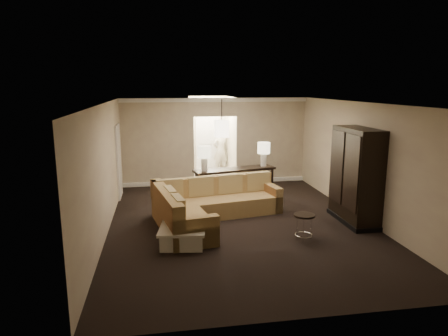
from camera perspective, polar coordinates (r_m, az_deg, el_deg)
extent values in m
plane|color=black|center=(9.50, 2.27, -7.89)|extent=(8.00, 8.00, 0.00)
cube|color=beige|center=(13.01, -1.23, 3.83)|extent=(6.00, 0.04, 2.80)
cube|color=beige|center=(5.40, 11.04, -7.83)|extent=(6.00, 0.04, 2.80)
cube|color=beige|center=(9.01, -16.68, -0.21)|extent=(0.04, 8.00, 2.80)
cube|color=beige|center=(10.16, 19.16, 0.94)|extent=(0.04, 8.00, 2.80)
cube|color=white|center=(8.95, 2.42, 9.24)|extent=(6.00, 8.00, 0.02)
cube|color=white|center=(12.85, -1.23, 9.69)|extent=(6.00, 0.10, 0.12)
cube|color=white|center=(13.21, -1.18, -1.96)|extent=(6.00, 0.10, 0.12)
cube|color=white|center=(11.81, -14.79, 0.91)|extent=(0.05, 0.90, 2.10)
cube|color=silver|center=(14.24, -1.78, -1.21)|extent=(1.40, 2.00, 0.01)
cube|color=#F1E3C5|center=(13.92, -4.68, 4.32)|extent=(0.04, 2.00, 2.80)
cube|color=#F1E3C5|center=(14.10, 1.01, 4.45)|extent=(0.04, 2.00, 2.80)
cube|color=#F1E3C5|center=(14.98, -2.33, 4.87)|extent=(1.40, 0.04, 2.80)
cube|color=white|center=(14.99, -2.30, 3.53)|extent=(0.90, 0.05, 2.10)
cube|color=brown|center=(10.02, -0.86, -5.49)|extent=(3.27, 1.50, 0.44)
cube|color=brown|center=(8.62, -5.22, -8.44)|extent=(1.20, 1.62, 0.44)
cube|color=brown|center=(10.21, -1.50, -2.47)|extent=(3.14, 0.82, 0.48)
cube|color=brown|center=(8.89, -8.31, -4.76)|extent=(0.71, 2.52, 0.48)
cube|color=brown|center=(10.54, 6.73, -4.11)|extent=(0.38, 0.97, 0.65)
cube|color=brown|center=(8.02, -4.07, -9.22)|extent=(0.97, 0.38, 0.65)
cube|color=tan|center=(9.87, -7.79, -2.96)|extent=(0.67, 0.28, 0.48)
cube|color=tan|center=(10.05, -3.40, -2.60)|extent=(0.67, 0.28, 0.48)
cube|color=tan|center=(10.30, 0.81, -2.23)|extent=(0.67, 0.28, 0.48)
cube|color=tan|center=(10.59, 4.80, -1.87)|extent=(0.67, 0.28, 0.48)
cube|color=tan|center=(9.01, -7.66, -4.38)|extent=(0.28, 0.65, 0.48)
cube|color=tan|center=(8.32, -6.57, -5.72)|extent=(0.28, 0.65, 0.48)
cube|color=silver|center=(8.28, -5.92, -9.79)|extent=(0.95, 0.95, 0.31)
cube|color=silver|center=(8.22, -5.94, -8.59)|extent=(1.05, 1.05, 0.06)
cube|color=black|center=(8.17, -6.30, -8.46)|extent=(0.07, 0.15, 0.02)
cube|color=#B9ACA1|center=(8.33, -4.90, -8.06)|extent=(0.24, 0.30, 0.01)
cube|color=black|center=(11.20, 1.55, -0.22)|extent=(2.39, 1.01, 0.06)
cube|color=black|center=(10.94, -3.58, -2.93)|extent=(0.18, 0.48, 0.85)
cube|color=black|center=(11.75, 6.30, -1.95)|extent=(0.18, 0.48, 0.85)
cube|color=black|center=(11.38, 1.53, -3.88)|extent=(2.28, 0.94, 0.04)
cube|color=black|center=(9.80, 18.37, -1.06)|extent=(0.62, 1.49, 2.24)
cube|color=black|center=(9.30, 17.74, -0.68)|extent=(0.03, 0.66, 1.70)
cube|color=black|center=(9.95, 15.81, 0.22)|extent=(0.03, 0.66, 1.70)
cube|color=black|center=(10.08, 17.98, -6.98)|extent=(0.66, 1.56, 0.11)
cylinder|color=black|center=(8.54, 11.41, -6.63)|extent=(0.44, 0.44, 0.04)
torus|color=silver|center=(8.68, 11.29, -9.34)|extent=(0.37, 0.37, 0.02)
cylinder|color=silver|center=(8.70, 12.35, -8.21)|extent=(0.02, 0.02, 0.52)
cylinder|color=silver|center=(8.71, 10.38, -8.10)|extent=(0.02, 0.02, 0.52)
cylinder|color=silver|center=(8.46, 11.28, -8.73)|extent=(0.02, 0.02, 0.52)
cylinder|color=white|center=(10.84, -2.82, 0.54)|extent=(0.17, 0.17, 0.37)
cylinder|color=#FFF1BF|center=(10.78, -2.84, 2.34)|extent=(0.36, 0.36, 0.32)
cylinder|color=white|center=(11.54, 5.67, 1.18)|extent=(0.17, 0.17, 0.37)
cylinder|color=#FFF1BF|center=(11.48, 5.71, 2.87)|extent=(0.36, 0.36, 0.32)
cylinder|color=black|center=(11.62, -0.34, 8.34)|extent=(0.02, 0.02, 0.60)
cube|color=#FFEDC6|center=(11.67, -0.33, 5.64)|extent=(0.38, 0.38, 0.48)
imported|color=beige|center=(14.71, -0.50, 2.81)|extent=(0.75, 0.60, 1.81)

